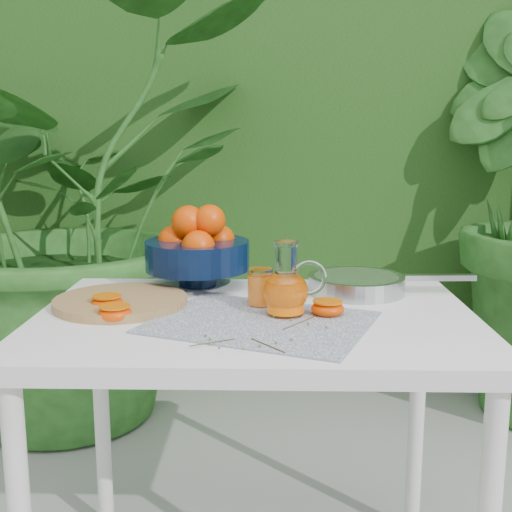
{
  "coord_description": "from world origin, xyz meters",
  "views": [
    {
      "loc": [
        0.01,
        -1.41,
        1.15
      ],
      "look_at": [
        -0.02,
        0.03,
        0.88
      ],
      "focal_mm": 45.0,
      "sensor_mm": 36.0,
      "label": 1
    }
  ],
  "objects_px": {
    "white_table": "(256,348)",
    "saute_pan": "(358,283)",
    "cutting_board": "(121,302)",
    "fruit_bowl": "(197,248)",
    "juice_pitcher": "(287,289)"
  },
  "relations": [
    {
      "from": "fruit_bowl",
      "to": "saute_pan",
      "type": "relative_size",
      "value": 0.73
    },
    {
      "from": "fruit_bowl",
      "to": "saute_pan",
      "type": "distance_m",
      "value": 0.43
    },
    {
      "from": "fruit_bowl",
      "to": "juice_pitcher",
      "type": "xyz_separation_m",
      "value": [
        0.23,
        -0.29,
        -0.04
      ]
    },
    {
      "from": "fruit_bowl",
      "to": "saute_pan",
      "type": "height_order",
      "value": "fruit_bowl"
    },
    {
      "from": "cutting_board",
      "to": "fruit_bowl",
      "type": "xyz_separation_m",
      "value": [
        0.16,
        0.22,
        0.09
      ]
    },
    {
      "from": "fruit_bowl",
      "to": "juice_pitcher",
      "type": "bearing_deg",
      "value": -51.75
    },
    {
      "from": "white_table",
      "to": "fruit_bowl",
      "type": "height_order",
      "value": "fruit_bowl"
    },
    {
      "from": "juice_pitcher",
      "to": "saute_pan",
      "type": "xyz_separation_m",
      "value": [
        0.19,
        0.22,
        -0.04
      ]
    },
    {
      "from": "cutting_board",
      "to": "juice_pitcher",
      "type": "distance_m",
      "value": 0.4
    },
    {
      "from": "white_table",
      "to": "fruit_bowl",
      "type": "distance_m",
      "value": 0.37
    },
    {
      "from": "white_table",
      "to": "juice_pitcher",
      "type": "xyz_separation_m",
      "value": [
        0.07,
        -0.02,
        0.14
      ]
    },
    {
      "from": "white_table",
      "to": "saute_pan",
      "type": "height_order",
      "value": "saute_pan"
    },
    {
      "from": "saute_pan",
      "to": "cutting_board",
      "type": "bearing_deg",
      "value": -166.27
    },
    {
      "from": "cutting_board",
      "to": "fruit_bowl",
      "type": "height_order",
      "value": "fruit_bowl"
    },
    {
      "from": "white_table",
      "to": "fruit_bowl",
      "type": "xyz_separation_m",
      "value": [
        -0.16,
        0.28,
        0.18
      ]
    }
  ]
}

